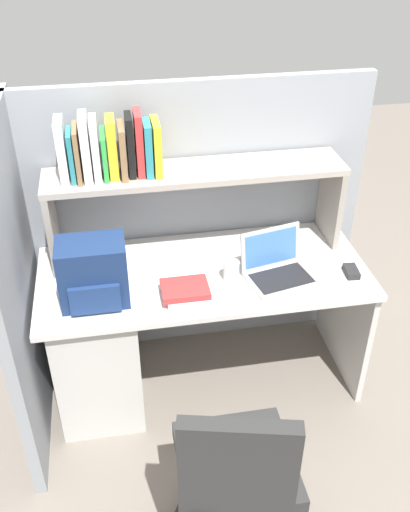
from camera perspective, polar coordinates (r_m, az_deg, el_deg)
The scene contains 12 objects.
ground_plane at distance 3.28m, azimuth -0.16°, elevation -11.88°, with size 8.00×8.00×0.00m, color slate.
desk at distance 2.98m, azimuth -7.62°, elevation -7.32°, with size 1.60×0.70×0.73m.
cubicle_partition_rear at distance 3.09m, azimuth -1.40°, elevation 3.25°, with size 1.84×0.05×1.55m, color gray.
cubicle_partition_left at distance 2.75m, azimuth -17.75°, elevation -3.04°, with size 0.05×1.06×1.55m, color gray.
overhead_hutch at distance 2.79m, azimuth -0.91°, elevation 6.80°, with size 1.44×0.28×0.45m.
reference_books_on_shelf at distance 2.66m, azimuth -9.48°, elevation 10.45°, with size 0.46×0.19×0.30m.
laptop at distance 2.76m, azimuth 7.13°, elevation -1.11°, with size 0.36×0.31×0.22m.
backpack at distance 2.58m, azimuth -11.03°, elevation -1.73°, with size 0.30×0.23×0.30m.
computer_mouse at distance 2.86m, azimuth 14.31°, elevation -1.49°, with size 0.06×0.10×0.03m, color #262628.
paper_cup at distance 2.72m, azimuth 2.62°, elevation -1.47°, with size 0.08×0.08×0.10m, color white.
desk_book_stack at distance 2.62m, azimuth -1.91°, elevation -3.59°, with size 0.22×0.17×0.06m.
office_chair at distance 2.37m, azimuth 3.05°, elevation -21.93°, with size 0.52×0.53×0.93m.
Camera 1 is at (-0.39, -2.25, 2.36)m, focal length 40.34 mm.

